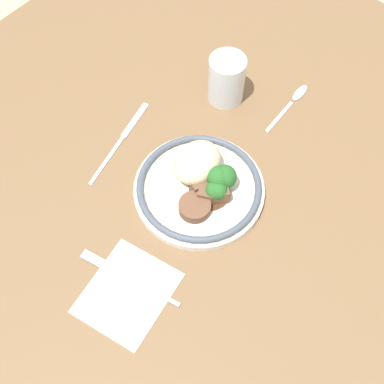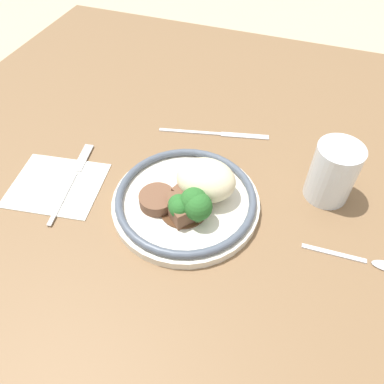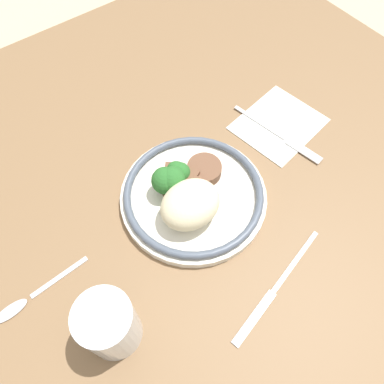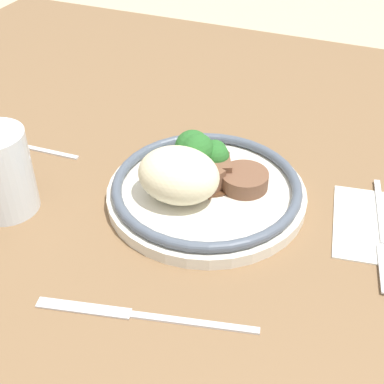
# 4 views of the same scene
# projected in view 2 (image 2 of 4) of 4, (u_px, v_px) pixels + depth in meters

# --- Properties ---
(ground_plane) EXTENTS (8.00, 8.00, 0.00)m
(ground_plane) POSITION_uv_depth(u_px,v_px,m) (215.00, 209.00, 0.64)
(ground_plane) COLOR tan
(dining_table) EXTENTS (1.23, 1.16, 0.04)m
(dining_table) POSITION_uv_depth(u_px,v_px,m) (216.00, 202.00, 0.63)
(dining_table) COLOR brown
(dining_table) RESTS_ON ground
(napkin) EXTENTS (0.17, 0.15, 0.00)m
(napkin) POSITION_uv_depth(u_px,v_px,m) (57.00, 185.00, 0.63)
(napkin) COLOR silver
(napkin) RESTS_ON dining_table
(plate) EXTENTS (0.23, 0.23, 0.07)m
(plate) POSITION_uv_depth(u_px,v_px,m) (189.00, 197.00, 0.58)
(plate) COLOR silver
(plate) RESTS_ON dining_table
(juice_glass) EXTENTS (0.07, 0.07, 0.10)m
(juice_glass) POSITION_uv_depth(u_px,v_px,m) (332.00, 175.00, 0.58)
(juice_glass) COLOR orange
(juice_glass) RESTS_ON dining_table
(fork) EXTENTS (0.05, 0.19, 0.00)m
(fork) POSITION_uv_depth(u_px,v_px,m) (75.00, 174.00, 0.64)
(fork) COLOR silver
(fork) RESTS_ON napkin
(knife) EXTENTS (0.21, 0.06, 0.00)m
(knife) POSITION_uv_depth(u_px,v_px,m) (218.00, 134.00, 0.72)
(knife) COLOR silver
(knife) RESTS_ON dining_table
(spoon) EXTENTS (0.15, 0.02, 0.01)m
(spoon) POSITION_uv_depth(u_px,v_px,m) (375.00, 263.00, 0.53)
(spoon) COLOR silver
(spoon) RESTS_ON dining_table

